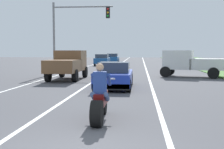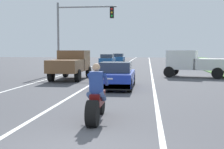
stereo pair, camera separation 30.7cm
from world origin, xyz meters
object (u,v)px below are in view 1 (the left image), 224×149
pickup_truck_left_lane_brown (68,63)px  distant_car_far_ahead (102,60)px  distant_car_further_ahead (113,58)px  sports_car_blue (114,76)px  traffic_light_mast_near (72,26)px  motorcycle_with_rider (100,100)px  pickup_truck_right_shoulder_white (191,62)px

pickup_truck_left_lane_brown → distant_car_far_ahead: (-0.07, 18.98, -0.33)m
distant_car_further_ahead → sports_car_blue: bearing=-84.5°
distant_car_far_ahead → sports_car_blue: bearing=-81.1°
traffic_light_mast_near → distant_car_far_ahead: traffic_light_mast_near is taller
motorcycle_with_rider → distant_car_far_ahead: (-3.89, 30.69, 0.18)m
sports_car_blue → distant_car_far_ahead: (-3.65, 23.24, 0.14)m
traffic_light_mast_near → distant_car_far_ahead: 14.55m
motorcycle_with_rider → distant_car_further_ahead: (-3.27, 39.08, 0.18)m
sports_car_blue → pickup_truck_left_lane_brown: bearing=130.1°
sports_car_blue → pickup_truck_left_lane_brown: (-3.58, 4.26, 0.48)m
distant_car_far_ahead → distant_car_further_ahead: same height
pickup_truck_left_lane_brown → motorcycle_with_rider: bearing=-71.9°
traffic_light_mast_near → distant_car_far_ahead: size_ratio=1.50×
pickup_truck_left_lane_brown → distant_car_far_ahead: bearing=90.2°
pickup_truck_right_shoulder_white → distant_car_further_ahead: bearing=108.2°
traffic_light_mast_near → distant_car_further_ahead: bearing=86.6°
pickup_truck_right_shoulder_white → traffic_light_mast_near: size_ratio=0.86×
motorcycle_with_rider → sports_car_blue: size_ratio=0.51×
sports_car_blue → distant_car_further_ahead: bearing=95.5°
distant_car_far_ahead → pickup_truck_left_lane_brown: bearing=-89.8°
pickup_truck_left_lane_brown → pickup_truck_right_shoulder_white: size_ratio=0.93×
sports_car_blue → pickup_truck_right_shoulder_white: pickup_truck_right_shoulder_white is taller
pickup_truck_right_shoulder_white → distant_car_far_ahead: 18.55m
distant_car_further_ahead → traffic_light_mast_near: bearing=-93.4°
pickup_truck_left_lane_brown → distant_car_further_ahead: (0.56, 27.37, -0.33)m
motorcycle_with_rider → sports_car_blue: bearing=91.9°
traffic_light_mast_near → pickup_truck_left_lane_brown: bearing=-81.0°
motorcycle_with_rider → pickup_truck_left_lane_brown: size_ratio=0.46×
sports_car_blue → traffic_light_mast_near: size_ratio=0.72×
pickup_truck_left_lane_brown → traffic_light_mast_near: 5.69m
pickup_truck_left_lane_brown → sports_car_blue: bearing=-49.9°
sports_car_blue → traffic_light_mast_near: 10.62m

